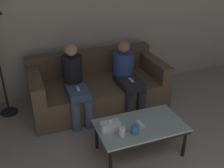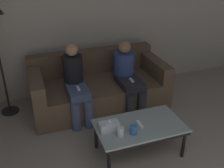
{
  "view_description": "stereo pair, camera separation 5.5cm",
  "coord_description": "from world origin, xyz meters",
  "px_view_note": "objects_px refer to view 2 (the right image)",
  "views": [
    {
      "loc": [
        -1.05,
        -0.08,
        2.22
      ],
      "look_at": [
        0.0,
        2.76,
        0.67
      ],
      "focal_mm": 42.0,
      "sensor_mm": 36.0,
      "label": 1
    },
    {
      "loc": [
        -1.0,
        -0.1,
        2.22
      ],
      "look_at": [
        0.0,
        2.76,
        0.67
      ],
      "focal_mm": 42.0,
      "sensor_mm": 36.0,
      "label": 2
    }
  ],
  "objects_px": {
    "cup_near_left": "(134,130)",
    "coffee_table": "(140,128)",
    "seated_person_mid_left": "(127,75)",
    "seated_person_left_end": "(76,82)",
    "tissue_box": "(109,126)",
    "game_remote": "(140,124)",
    "couch": "(98,87)",
    "cup_near_right": "(121,132)"
  },
  "relations": [
    {
      "from": "cup_near_left",
      "to": "coffee_table",
      "type": "bearing_deg",
      "value": 42.3
    },
    {
      "from": "coffee_table",
      "to": "seated_person_mid_left",
      "type": "xyz_separation_m",
      "value": [
        0.27,
        1.04,
        0.19
      ]
    },
    {
      "from": "seated_person_left_end",
      "to": "seated_person_mid_left",
      "type": "xyz_separation_m",
      "value": [
        0.79,
        0.0,
        -0.01
      ]
    },
    {
      "from": "tissue_box",
      "to": "seated_person_left_end",
      "type": "height_order",
      "value": "seated_person_left_end"
    },
    {
      "from": "coffee_table",
      "to": "cup_near_left",
      "type": "bearing_deg",
      "value": -137.7
    },
    {
      "from": "cup_near_left",
      "to": "seated_person_left_end",
      "type": "height_order",
      "value": "seated_person_left_end"
    },
    {
      "from": "game_remote",
      "to": "seated_person_left_end",
      "type": "bearing_deg",
      "value": 116.57
    },
    {
      "from": "tissue_box",
      "to": "couch",
      "type": "bearing_deg",
      "value": 79.27
    },
    {
      "from": "cup_near_right",
      "to": "seated_person_mid_left",
      "type": "distance_m",
      "value": 1.29
    },
    {
      "from": "couch",
      "to": "seated_person_mid_left",
      "type": "height_order",
      "value": "seated_person_mid_left"
    },
    {
      "from": "seated_person_mid_left",
      "to": "cup_near_left",
      "type": "bearing_deg",
      "value": -108.98
    },
    {
      "from": "coffee_table",
      "to": "game_remote",
      "type": "xyz_separation_m",
      "value": [
        -0.0,
        0.0,
        0.05
      ]
    },
    {
      "from": "cup_near_right",
      "to": "seated_person_left_end",
      "type": "relative_size",
      "value": 0.1
    },
    {
      "from": "couch",
      "to": "seated_person_mid_left",
      "type": "distance_m",
      "value": 0.53
    },
    {
      "from": "couch",
      "to": "tissue_box",
      "type": "bearing_deg",
      "value": -100.73
    },
    {
      "from": "game_remote",
      "to": "seated_person_mid_left",
      "type": "xyz_separation_m",
      "value": [
        0.27,
        1.04,
        0.14
      ]
    },
    {
      "from": "couch",
      "to": "cup_near_right",
      "type": "distance_m",
      "value": 1.42
    },
    {
      "from": "coffee_table",
      "to": "cup_near_right",
      "type": "bearing_deg",
      "value": -157.38
    },
    {
      "from": "tissue_box",
      "to": "game_remote",
      "type": "distance_m",
      "value": 0.37
    },
    {
      "from": "cup_near_right",
      "to": "game_remote",
      "type": "height_order",
      "value": "cup_near_right"
    },
    {
      "from": "couch",
      "to": "game_remote",
      "type": "xyz_separation_m",
      "value": [
        0.13,
        -1.29,
        0.12
      ]
    },
    {
      "from": "game_remote",
      "to": "seated_person_left_end",
      "type": "xyz_separation_m",
      "value": [
        -0.52,
        1.04,
        0.14
      ]
    },
    {
      "from": "cup_near_left",
      "to": "game_remote",
      "type": "distance_m",
      "value": 0.18
    },
    {
      "from": "game_remote",
      "to": "seated_person_mid_left",
      "type": "relative_size",
      "value": 0.14
    },
    {
      "from": "seated_person_left_end",
      "to": "tissue_box",
      "type": "bearing_deg",
      "value": -81.15
    },
    {
      "from": "couch",
      "to": "coffee_table",
      "type": "xyz_separation_m",
      "value": [
        0.13,
        -1.29,
        0.07
      ]
    },
    {
      "from": "seated_person_mid_left",
      "to": "seated_person_left_end",
      "type": "bearing_deg",
      "value": -179.82
    },
    {
      "from": "coffee_table",
      "to": "seated_person_left_end",
      "type": "relative_size",
      "value": 0.95
    },
    {
      "from": "cup_near_left",
      "to": "cup_near_right",
      "type": "distance_m",
      "value": 0.15
    },
    {
      "from": "tissue_box",
      "to": "seated_person_left_end",
      "type": "xyz_separation_m",
      "value": [
        -0.16,
        1.01,
        0.1
      ]
    },
    {
      "from": "game_remote",
      "to": "seated_person_left_end",
      "type": "distance_m",
      "value": 1.17
    },
    {
      "from": "seated_person_left_end",
      "to": "coffee_table",
      "type": "bearing_deg",
      "value": -63.43
    },
    {
      "from": "game_remote",
      "to": "seated_person_mid_left",
      "type": "bearing_deg",
      "value": 75.56
    },
    {
      "from": "cup_near_right",
      "to": "tissue_box",
      "type": "bearing_deg",
      "value": 118.3
    },
    {
      "from": "tissue_box",
      "to": "seated_person_left_end",
      "type": "bearing_deg",
      "value": 98.85
    },
    {
      "from": "couch",
      "to": "game_remote",
      "type": "relative_size",
      "value": 13.58
    },
    {
      "from": "coffee_table",
      "to": "cup_near_left",
      "type": "relative_size",
      "value": 9.78
    },
    {
      "from": "tissue_box",
      "to": "seated_person_left_end",
      "type": "relative_size",
      "value": 0.2
    },
    {
      "from": "cup_near_left",
      "to": "seated_person_mid_left",
      "type": "relative_size",
      "value": 0.1
    },
    {
      "from": "cup_near_right",
      "to": "game_remote",
      "type": "distance_m",
      "value": 0.31
    },
    {
      "from": "cup_near_right",
      "to": "game_remote",
      "type": "relative_size",
      "value": 0.75
    },
    {
      "from": "couch",
      "to": "cup_near_right",
      "type": "height_order",
      "value": "couch"
    }
  ]
}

